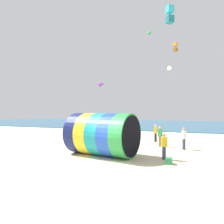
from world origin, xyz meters
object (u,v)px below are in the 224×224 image
Objects in this scene: kite_orange_box at (176,47)px; bystander_far_left at (156,133)px; kite_green_parafoil at (149,33)px; bystander_mid_beach at (184,138)px; kite_cyan_box at (170,14)px; bystander_near_water at (160,136)px; cooler_box at (169,161)px; kite_white_parafoil at (169,68)px; giant_inflatable_tube at (102,134)px; kite_purple_parafoil at (100,84)px; kite_handler at (164,146)px.

kite_orange_box reaches higher than bystander_far_left.
kite_green_parafoil reaches higher than bystander_mid_beach.
kite_cyan_box reaches higher than bystander_near_water.
cooler_box is (3.23, -11.03, -12.16)m from kite_green_parafoil.
kite_white_parafoil is (-0.44, 4.30, -3.64)m from kite_cyan_box.
giant_inflatable_tube is 18.25m from kite_orange_box.
kite_green_parafoil is 0.66× the size of kite_purple_parafoil.
kite_handler is at bearing 2.93° from giant_inflatable_tube.
bystander_far_left is (9.46, -6.97, -6.38)m from kite_purple_parafoil.
kite_cyan_box reaches higher than kite_white_parafoil.
giant_inflatable_tube is at bearing -105.58° from kite_orange_box.
kite_orange_box is (2.63, 4.35, -0.68)m from kite_green_parafoil.
bystander_mid_beach reaches higher than cooler_box.
bystander_near_water is 1.00× the size of bystander_mid_beach.
kite_purple_parafoil is (-10.98, 0.09, -4.37)m from kite_orange_box.
kite_cyan_box is 5.65m from kite_white_parafoil.
bystander_mid_beach is (1.10, 4.12, 0.06)m from kite_handler.
bystander_far_left is at bearing 107.07° from bystander_near_water.
kite_handler is 1.45× the size of kite_purple_parafoil.
kite_green_parafoil reaches higher than kite_handler.
kite_purple_parafoil is 0.66× the size of bystander_far_left.
kite_white_parafoil reaches higher than bystander_mid_beach.
bystander_far_left is at bearing -36.40° from kite_purple_parafoil.
kite_handler is 11.26m from kite_cyan_box.
kite_white_parafoil reaches higher than bystander_far_left.
kite_cyan_box reaches higher than cooler_box.
kite_handler is at bearing -52.30° from kite_purple_parafoil.
kite_white_parafoil is 8.19m from bystander_mid_beach.
kite_green_parafoil reaches higher than cooler_box.
kite_green_parafoil is (-2.84, 10.04, 11.47)m from kite_handler.
kite_white_parafoil is at bearing 95.79° from kite_cyan_box.
kite_green_parafoil reaches higher than bystander_far_left.
bystander_near_water is at bearing -97.21° from kite_white_parafoil.
kite_green_parafoil is 1.50× the size of cooler_box.
bystander_far_left is (2.55, 7.72, -0.58)m from giant_inflatable_tube.
bystander_mid_beach is (5.39, 4.34, -0.57)m from giant_inflatable_tube.
kite_cyan_box reaches higher than kite_purple_parafoil.
bystander_near_water is (-0.46, -3.66, -6.74)m from kite_white_parafoil.
kite_handler is 2.18× the size of kite_green_parafoil.
giant_inflatable_tube is at bearing -98.03° from kite_green_parafoil.
giant_inflatable_tube reaches higher than bystander_far_left.
giant_inflatable_tube is 6.94m from bystander_mid_beach.
kite_cyan_box reaches higher than bystander_far_left.
kite_orange_box is 11.82m from kite_purple_parafoil.
bystander_near_water is (-0.71, -9.53, -10.73)m from kite_orange_box.
kite_purple_parafoil reaches higher than cooler_box.
bystander_near_water is 2.77m from bystander_far_left.
kite_green_parafoil is 0.66× the size of kite_orange_box.
kite_white_parafoil is at bearing -29.04° from kite_purple_parafoil.
bystander_far_left is 3.40× the size of cooler_box.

